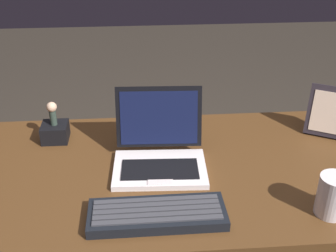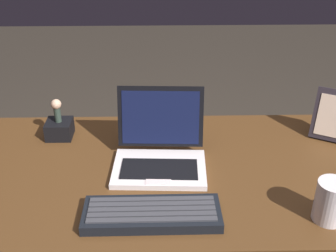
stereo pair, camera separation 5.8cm
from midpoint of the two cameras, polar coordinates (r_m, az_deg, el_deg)
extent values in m
cube|color=#4B2D15|center=(1.24, 0.37, -6.16)|extent=(1.57, 0.65, 0.03)
cube|color=silver|center=(1.21, -2.45, -5.73)|extent=(0.27, 0.19, 0.02)
cube|color=black|center=(1.20, -2.46, -5.73)|extent=(0.22, 0.11, 0.00)
cube|color=silver|center=(1.15, -2.48, -7.34)|extent=(0.07, 0.03, 0.00)
cube|color=black|center=(1.25, -2.53, 1.19)|extent=(0.25, 0.06, 0.18)
cube|color=black|center=(1.24, -2.53, 1.04)|extent=(0.22, 0.05, 0.15)
cube|color=#59CCF2|center=(1.25, -2.53, 0.76)|extent=(0.21, 0.01, 0.01)
cube|color=black|center=(1.05, -3.04, -11.63)|extent=(0.33, 0.12, 0.03)
cube|color=#38383D|center=(1.01, -2.98, -12.36)|extent=(0.30, 0.02, 0.00)
cube|color=#38383D|center=(1.03, -3.02, -11.67)|extent=(0.30, 0.02, 0.00)
cube|color=#38383D|center=(1.04, -3.06, -11.00)|extent=(0.30, 0.02, 0.00)
cube|color=#38383D|center=(1.06, -3.10, -10.35)|extent=(0.30, 0.02, 0.00)
cube|color=#38383D|center=(1.07, -3.14, -9.71)|extent=(0.30, 0.02, 0.00)
cube|color=#272027|center=(1.44, 19.55, 1.76)|extent=(0.15, 0.11, 0.16)
cube|color=beige|center=(1.43, 19.51, 1.64)|extent=(0.11, 0.08, 0.13)
cube|color=#272027|center=(1.49, 19.27, -0.02)|extent=(0.02, 0.02, 0.03)
cube|color=black|center=(1.40, -15.82, -0.79)|extent=(0.08, 0.08, 0.05)
cylinder|color=#29362E|center=(1.38, -16.09, 1.04)|extent=(0.02, 0.02, 0.05)
sphere|color=tan|center=(1.36, -16.30, 2.41)|extent=(0.03, 0.03, 0.03)
cylinder|color=silver|center=(1.10, 19.55, -8.68)|extent=(0.08, 0.08, 0.10)
camera|label=1|loc=(0.03, -91.42, -0.77)|focal=46.16mm
camera|label=2|loc=(0.03, 88.58, 0.77)|focal=46.16mm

